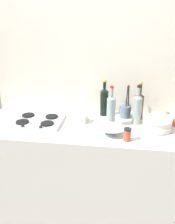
{
  "coord_description": "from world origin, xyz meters",
  "views": [
    {
      "loc": [
        0.28,
        -1.98,
        1.86
      ],
      "look_at": [
        0.0,
        0.0,
        1.02
      ],
      "focal_mm": 41.18,
      "sensor_mm": 36.0,
      "label": 1
    }
  ],
  "objects_px": {
    "mixing_bowl": "(111,130)",
    "condiment_jar_rear": "(175,121)",
    "wine_bottle_leftmost": "(104,101)",
    "stovetop_hob": "(37,121)",
    "butter_dish": "(79,118)",
    "wine_bottle_mid_right": "(137,109)",
    "condiment_jar_front": "(127,134)",
    "utensil_crock": "(126,111)",
    "plate_stack": "(157,124)",
    "wine_bottle_rightmost": "(111,111)",
    "wine_bottle_mid_left": "(139,105)"
  },
  "relations": [
    {
      "from": "utensil_crock",
      "to": "condiment_jar_front",
      "type": "height_order",
      "value": "utensil_crock"
    },
    {
      "from": "stovetop_hob",
      "to": "wine_bottle_mid_right",
      "type": "xyz_separation_m",
      "value": [
        0.86,
        0.1,
        0.12
      ]
    },
    {
      "from": "wine_bottle_mid_right",
      "to": "butter_dish",
      "type": "xyz_separation_m",
      "value": [
        -0.51,
        -0.03,
        -0.1
      ]
    },
    {
      "from": "stovetop_hob",
      "to": "plate_stack",
      "type": "relative_size",
      "value": 1.85
    },
    {
      "from": "stovetop_hob",
      "to": "wine_bottle_leftmost",
      "type": "xyz_separation_m",
      "value": [
        0.57,
        0.25,
        0.12
      ]
    },
    {
      "from": "wine_bottle_rightmost",
      "to": "condiment_jar_front",
      "type": "xyz_separation_m",
      "value": [
        0.14,
        -0.23,
        -0.09
      ]
    },
    {
      "from": "stovetop_hob",
      "to": "wine_bottle_mid_right",
      "type": "height_order",
      "value": "wine_bottle_mid_right"
    },
    {
      "from": "wine_bottle_rightmost",
      "to": "butter_dish",
      "type": "bearing_deg",
      "value": 168.47
    },
    {
      "from": "plate_stack",
      "to": "butter_dish",
      "type": "xyz_separation_m",
      "value": [
        -0.67,
        0.07,
        -0.01
      ]
    },
    {
      "from": "stovetop_hob",
      "to": "wine_bottle_leftmost",
      "type": "relative_size",
      "value": 1.3
    },
    {
      "from": "condiment_jar_rear",
      "to": "wine_bottle_mid_right",
      "type": "bearing_deg",
      "value": -177.92
    },
    {
      "from": "wine_bottle_mid_left",
      "to": "mixing_bowl",
      "type": "bearing_deg",
      "value": -123.77
    },
    {
      "from": "stovetop_hob",
      "to": "condiment_jar_rear",
      "type": "distance_m",
      "value": 1.19
    },
    {
      "from": "wine_bottle_mid_right",
      "to": "condiment_jar_front",
      "type": "distance_m",
      "value": 0.34
    },
    {
      "from": "wine_bottle_leftmost",
      "to": "condiment_jar_rear",
      "type": "xyz_separation_m",
      "value": [
        0.62,
        -0.14,
        -0.1
      ]
    },
    {
      "from": "butter_dish",
      "to": "wine_bottle_mid_right",
      "type": "bearing_deg",
      "value": 3.24
    },
    {
      "from": "stovetop_hob",
      "to": "wine_bottle_rightmost",
      "type": "height_order",
      "value": "wine_bottle_rightmost"
    },
    {
      "from": "stovetop_hob",
      "to": "wine_bottle_mid_left",
      "type": "height_order",
      "value": "wine_bottle_mid_left"
    },
    {
      "from": "plate_stack",
      "to": "condiment_jar_rear",
      "type": "relative_size",
      "value": 2.97
    },
    {
      "from": "mixing_bowl",
      "to": "condiment_jar_rear",
      "type": "bearing_deg",
      "value": 24.76
    },
    {
      "from": "stovetop_hob",
      "to": "mixing_bowl",
      "type": "height_order",
      "value": "mixing_bowl"
    },
    {
      "from": "stovetop_hob",
      "to": "wine_bottle_mid_left",
      "type": "distance_m",
      "value": 0.91
    },
    {
      "from": "mixing_bowl",
      "to": "utensil_crock",
      "type": "bearing_deg",
      "value": 72.66
    },
    {
      "from": "wine_bottle_leftmost",
      "to": "stovetop_hob",
      "type": "bearing_deg",
      "value": -156.62
    },
    {
      "from": "stovetop_hob",
      "to": "utensil_crock",
      "type": "height_order",
      "value": "utensil_crock"
    },
    {
      "from": "plate_stack",
      "to": "wine_bottle_mid_left",
      "type": "height_order",
      "value": "wine_bottle_mid_left"
    },
    {
      "from": "wine_bottle_mid_left",
      "to": "condiment_jar_front",
      "type": "xyz_separation_m",
      "value": [
        -0.1,
        -0.43,
        -0.08
      ]
    },
    {
      "from": "condiment_jar_rear",
      "to": "wine_bottle_mid_left",
      "type": "bearing_deg",
      "value": 163.03
    },
    {
      "from": "stovetop_hob",
      "to": "wine_bottle_mid_right",
      "type": "bearing_deg",
      "value": 6.47
    },
    {
      "from": "wine_bottle_leftmost",
      "to": "utensil_crock",
      "type": "distance_m",
      "value": 0.21
    },
    {
      "from": "stovetop_hob",
      "to": "condiment_jar_rear",
      "type": "relative_size",
      "value": 5.5
    },
    {
      "from": "plate_stack",
      "to": "utensil_crock",
      "type": "relative_size",
      "value": 0.79
    },
    {
      "from": "wine_bottle_rightmost",
      "to": "utensil_crock",
      "type": "height_order",
      "value": "wine_bottle_rightmost"
    },
    {
      "from": "condiment_jar_front",
      "to": "condiment_jar_rear",
      "type": "distance_m",
      "value": 0.52
    },
    {
      "from": "wine_bottle_mid_right",
      "to": "condiment_jar_front",
      "type": "bearing_deg",
      "value": -104.0
    },
    {
      "from": "plate_stack",
      "to": "condiment_jar_rear",
      "type": "xyz_separation_m",
      "value": [
        0.16,
        0.11,
        -0.01
      ]
    },
    {
      "from": "mixing_bowl",
      "to": "condiment_jar_rear",
      "type": "relative_size",
      "value": 2.7
    },
    {
      "from": "wine_bottle_rightmost",
      "to": "butter_dish",
      "type": "relative_size",
      "value": 2.32
    },
    {
      "from": "wine_bottle_mid_left",
      "to": "condiment_jar_rear",
      "type": "relative_size",
      "value": 4.31
    },
    {
      "from": "butter_dish",
      "to": "wine_bottle_leftmost",
      "type": "bearing_deg",
      "value": 39.97
    },
    {
      "from": "wine_bottle_mid_left",
      "to": "wine_bottle_rightmost",
      "type": "xyz_separation_m",
      "value": [
        -0.24,
        -0.19,
        0.01
      ]
    },
    {
      "from": "plate_stack",
      "to": "wine_bottle_rightmost",
      "type": "distance_m",
      "value": 0.4
    },
    {
      "from": "plate_stack",
      "to": "utensil_crock",
      "type": "distance_m",
      "value": 0.34
    },
    {
      "from": "utensil_crock",
      "to": "condiment_jar_rear",
      "type": "bearing_deg",
      "value": -14.9
    },
    {
      "from": "butter_dish",
      "to": "wine_bottle_rightmost",
      "type": "bearing_deg",
      "value": -11.53
    },
    {
      "from": "butter_dish",
      "to": "mixing_bowl",
      "type": "bearing_deg",
      "value": -34.67
    },
    {
      "from": "wine_bottle_mid_left",
      "to": "condiment_jar_front",
      "type": "relative_size",
      "value": 3.38
    },
    {
      "from": "utensil_crock",
      "to": "stovetop_hob",
      "type": "bearing_deg",
      "value": -163.85
    },
    {
      "from": "wine_bottle_mid_left",
      "to": "butter_dish",
      "type": "relative_size",
      "value": 2.24
    },
    {
      "from": "wine_bottle_mid_left",
      "to": "wine_bottle_mid_right",
      "type": "bearing_deg",
      "value": -100.56
    }
  ]
}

